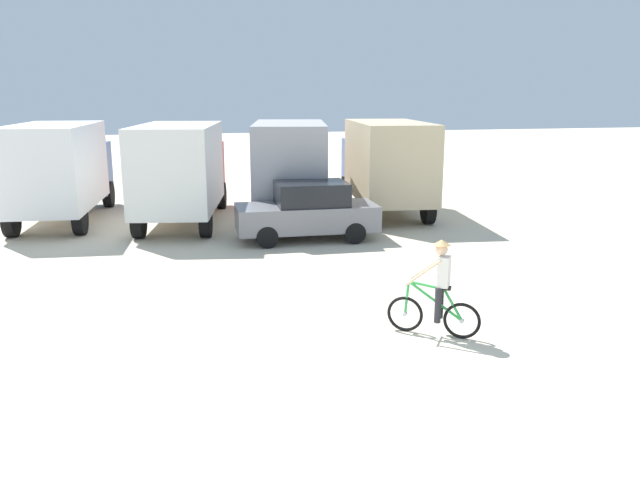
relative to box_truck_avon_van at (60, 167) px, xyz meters
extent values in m
plane|color=beige|center=(6.46, -13.57, -1.87)|extent=(120.00, 120.00, 0.00)
cube|color=white|center=(-0.05, -0.57, 0.13)|extent=(2.81, 5.38, 2.70)
cube|color=#4C6B9E|center=(0.23, 2.82, -0.37)|extent=(2.31, 1.67, 2.00)
cube|color=black|center=(0.28, 3.51, -0.02)|extent=(2.02, 0.24, 0.80)
cylinder|color=black|center=(-0.80, 2.80, -1.37)|extent=(0.40, 1.02, 1.00)
cylinder|color=black|center=(1.23, 2.63, -1.37)|extent=(0.40, 1.02, 1.00)
cylinder|color=black|center=(-1.20, -2.18, -1.37)|extent=(0.40, 1.02, 1.00)
cylinder|color=black|center=(0.84, -2.34, -1.37)|extent=(0.40, 1.02, 1.00)
cube|color=white|center=(3.94, -1.71, 0.13)|extent=(3.24, 5.53, 2.70)
cube|color=#B21E1E|center=(4.51, 1.64, -0.37)|extent=(2.42, 1.85, 2.00)
cube|color=black|center=(4.63, 2.33, -0.02)|extent=(2.01, 0.42, 0.80)
cylinder|color=black|center=(3.49, 1.71, -1.37)|extent=(0.48, 1.04, 1.00)
cylinder|color=black|center=(5.50, 1.37, -1.37)|extent=(0.48, 1.04, 1.00)
cylinder|color=black|center=(2.65, -3.20, -1.37)|extent=(0.48, 1.04, 1.00)
cylinder|color=black|center=(4.66, -3.55, -1.37)|extent=(0.48, 1.04, 1.00)
cube|color=#9E9EA3|center=(7.74, -1.18, 0.13)|extent=(3.31, 5.55, 2.70)
cube|color=#B21E1E|center=(8.36, 2.17, -0.37)|extent=(2.44, 1.88, 2.00)
cube|color=black|center=(8.48, 2.86, -0.02)|extent=(2.00, 0.45, 0.80)
cylinder|color=black|center=(7.33, 2.25, -1.37)|extent=(0.50, 1.04, 1.00)
cylinder|color=black|center=(9.34, 1.88, -1.37)|extent=(0.50, 1.04, 1.00)
cylinder|color=black|center=(6.43, -2.65, -1.37)|extent=(0.50, 1.04, 1.00)
cylinder|color=black|center=(8.43, -3.02, -1.37)|extent=(0.50, 1.04, 1.00)
cube|color=#CCB78E|center=(11.30, -1.38, 0.13)|extent=(2.96, 5.43, 2.70)
cube|color=#4C6B9E|center=(11.68, 2.00, -0.37)|extent=(2.35, 1.73, 2.00)
cube|color=black|center=(11.75, 2.69, -0.02)|extent=(2.02, 0.30, 0.80)
cylinder|color=black|center=(10.65, 2.01, -1.37)|extent=(0.43, 1.03, 1.00)
cylinder|color=black|center=(12.68, 1.78, -1.37)|extent=(0.43, 1.03, 1.00)
cylinder|color=black|center=(10.10, -2.95, -1.37)|extent=(0.43, 1.03, 1.00)
cylinder|color=black|center=(12.13, -3.18, -1.37)|extent=(0.43, 1.03, 1.00)
cube|color=slate|center=(7.62, -4.60, -1.17)|extent=(4.24, 1.85, 0.76)
cube|color=black|center=(7.77, -4.60, -0.45)|extent=(2.13, 1.64, 0.68)
cylinder|color=black|center=(6.30, -5.35, -1.55)|extent=(0.64, 0.23, 0.64)
cylinder|color=black|center=(6.33, -3.79, -1.55)|extent=(0.64, 0.23, 0.64)
cylinder|color=black|center=(8.90, -5.41, -1.55)|extent=(0.64, 0.23, 0.64)
cylinder|color=black|center=(8.94, -3.85, -1.55)|extent=(0.64, 0.23, 0.64)
torus|color=black|center=(7.89, -12.36, -1.53)|extent=(0.60, 0.42, 0.68)
cylinder|color=silver|center=(7.89, -12.36, -1.53)|extent=(0.11, 0.11, 0.08)
torus|color=black|center=(8.77, -12.94, -1.53)|extent=(0.60, 0.42, 0.68)
cylinder|color=silver|center=(8.77, -12.94, -1.53)|extent=(0.11, 0.11, 0.08)
cylinder|color=green|center=(8.35, -12.66, -1.21)|extent=(0.89, 0.60, 0.68)
cylinder|color=green|center=(8.21, -12.57, -0.93)|extent=(0.58, 0.40, 0.13)
cylinder|color=green|center=(8.63, -12.84, -1.25)|extent=(0.35, 0.25, 0.59)
cylinder|color=green|center=(7.91, -12.38, -1.21)|extent=(0.11, 0.10, 0.64)
cylinder|color=silver|center=(7.93, -12.39, -0.89)|extent=(0.31, 0.46, 0.04)
cube|color=black|center=(8.48, -12.75, -0.94)|extent=(0.27, 0.23, 0.06)
cube|color=silver|center=(8.47, -12.74, -0.63)|extent=(0.34, 0.38, 0.56)
sphere|color=beige|center=(8.42, -12.70, -0.23)|extent=(0.22, 0.22, 0.22)
cone|color=tan|center=(8.42, -12.70, -0.10)|extent=(0.32, 0.32, 0.10)
cylinder|color=#26262B|center=(8.34, -12.81, -1.24)|extent=(0.12, 0.12, 0.66)
cylinder|color=#26262B|center=(8.49, -12.60, -1.24)|extent=(0.12, 0.12, 0.66)
cylinder|color=beige|center=(8.08, -12.70, -0.65)|extent=(0.57, 0.35, 0.53)
cylinder|color=beige|center=(8.28, -12.40, -0.65)|extent=(0.53, 0.42, 0.53)
camera|label=1|loc=(3.86, -22.88, 2.52)|focal=35.42mm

